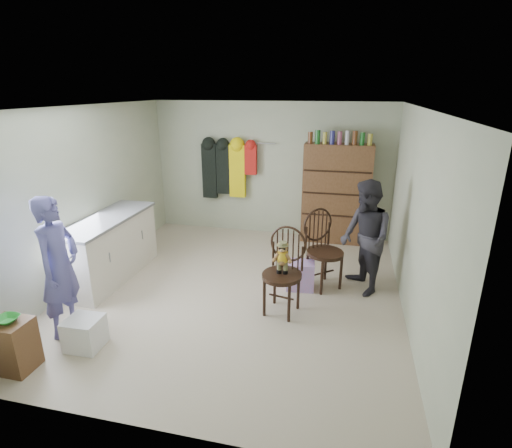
% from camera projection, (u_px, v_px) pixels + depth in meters
% --- Properties ---
extents(ground_plane, '(5.00, 5.00, 0.00)m').
position_uv_depth(ground_plane, '(236.00, 290.00, 5.66)').
color(ground_plane, beige).
rests_on(ground_plane, ground).
extents(room_walls, '(5.00, 5.00, 5.00)m').
position_uv_depth(room_walls, '(244.00, 173.00, 5.63)').
color(room_walls, '#B5BA9C').
rests_on(room_walls, ground).
extents(counter, '(0.64, 1.86, 0.94)m').
position_uv_depth(counter, '(109.00, 248.00, 5.92)').
color(counter, silver).
rests_on(counter, ground).
extents(stool, '(0.38, 0.33, 0.55)m').
position_uv_depth(stool, '(13.00, 345.00, 4.01)').
color(stool, brown).
rests_on(stool, ground).
extents(bowl, '(0.22, 0.22, 0.05)m').
position_uv_depth(bowl, '(7.00, 320.00, 3.91)').
color(bowl, green).
rests_on(bowl, stool).
extents(plastic_tub, '(0.38, 0.36, 0.35)m').
position_uv_depth(plastic_tub, '(85.00, 333.00, 4.38)').
color(plastic_tub, white).
rests_on(plastic_tub, ground).
extents(chair_front, '(0.58, 0.58, 1.11)m').
position_uv_depth(chair_front, '(284.00, 265.00, 4.96)').
color(chair_front, black).
rests_on(chair_front, ground).
extents(chair_far, '(0.71, 0.71, 1.13)m').
position_uv_depth(chair_far, '(322.00, 246.00, 5.63)').
color(chair_far, black).
rests_on(chair_far, ground).
extents(striped_bag, '(0.41, 0.34, 0.40)m').
position_uv_depth(striped_bag, '(300.00, 275.00, 5.66)').
color(striped_bag, pink).
rests_on(striped_bag, ground).
extents(person_left, '(0.44, 0.63, 1.65)m').
position_uv_depth(person_left, '(59.00, 267.00, 4.46)').
color(person_left, '#56549A').
rests_on(person_left, ground).
extents(person_right, '(0.86, 0.95, 1.58)m').
position_uv_depth(person_right, '(365.00, 238.00, 5.41)').
color(person_right, '#2D2B33').
rests_on(person_right, ground).
extents(dresser, '(1.20, 0.39, 2.04)m').
position_uv_depth(dresser, '(336.00, 193.00, 7.21)').
color(dresser, brown).
rests_on(dresser, ground).
extents(coat_rack, '(1.42, 0.12, 1.09)m').
position_uv_depth(coat_rack, '(227.00, 169.00, 7.62)').
color(coat_rack, '#99999E').
rests_on(coat_rack, ground).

